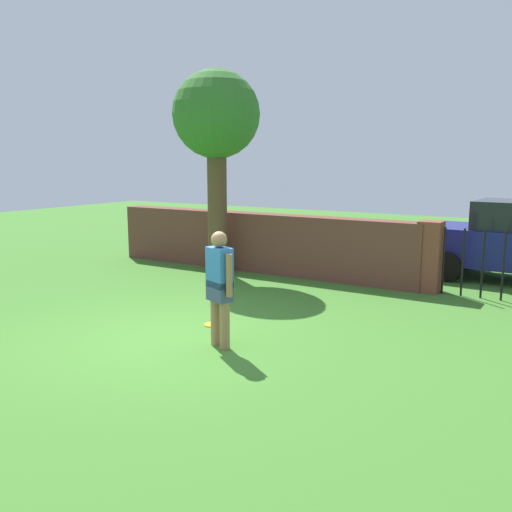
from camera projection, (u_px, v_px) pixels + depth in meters
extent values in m
plane|color=#3D7528|center=(167.00, 339.00, 7.91)|extent=(40.00, 40.00, 0.00)
cube|color=brown|center=(257.00, 242.00, 12.71)|extent=(7.73, 0.50, 1.35)
cylinder|color=brown|center=(217.00, 207.00, 12.29)|extent=(0.44, 0.44, 3.03)
sphere|color=#337028|center=(216.00, 114.00, 11.94)|extent=(1.93, 1.93, 1.93)
cylinder|color=#9E704C|center=(216.00, 315.00, 7.62)|extent=(0.14, 0.14, 0.85)
cylinder|color=#9E704C|center=(225.00, 319.00, 7.45)|extent=(0.14, 0.14, 0.85)
cube|color=#3F4C72|center=(220.00, 291.00, 7.47)|extent=(0.41, 0.33, 0.28)
cube|color=#3372BF|center=(219.00, 267.00, 7.41)|extent=(0.41, 0.33, 0.55)
sphere|color=#9E704C|center=(219.00, 239.00, 7.34)|extent=(0.22, 0.22, 0.22)
cylinder|color=#9E704C|center=(210.00, 270.00, 7.60)|extent=(0.09, 0.09, 0.58)
cylinder|color=#9E704C|center=(229.00, 276.00, 7.25)|extent=(0.09, 0.09, 0.58)
cube|color=brown|center=(430.00, 257.00, 10.67)|extent=(0.44, 0.44, 1.40)
cylinder|color=black|center=(444.00, 261.00, 10.54)|extent=(0.04, 0.04, 1.30)
cylinder|color=black|center=(463.00, 262.00, 10.35)|extent=(0.04, 0.04, 1.30)
cylinder|color=black|center=(483.00, 264.00, 10.17)|extent=(0.04, 0.04, 1.30)
cylinder|color=black|center=(503.00, 266.00, 9.99)|extent=(0.04, 0.04, 1.30)
cylinder|color=black|center=(467.00, 255.00, 13.03)|extent=(0.65, 0.26, 0.64)
cylinder|color=black|center=(447.00, 267.00, 11.66)|extent=(0.65, 0.26, 0.64)
cylinder|color=orange|center=(212.00, 325.00, 8.59)|extent=(0.27, 0.27, 0.02)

